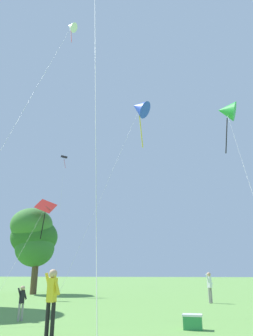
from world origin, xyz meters
The scene contains 11 objects.
kite_red_high centered at (-10.66, 20.97, 6.54)m, with size 1.70×6.45×7.81m.
kite_white_distant centered at (-7.48, 17.20, 21.72)m, with size 1.59×12.40×22.35m.
kite_blue_delta centered at (-3.11, 24.34, 17.15)m, with size 4.88×9.14×18.30m.
kite_black_large centered at (-19.78, 42.44, 18.54)m, with size 3.02×5.76×20.62m.
kite_green_small centered at (4.47, 18.10, 12.50)m, with size 1.61×8.63×13.33m.
person_near_tree centered at (2.41, 17.61, 1.03)m, with size 0.38×0.50×1.72m.
person_child_small centered at (-4.17, 8.17, 0.72)m, with size 0.28×0.35×1.20m.
person_foreground_watcher centered at (-7.29, 16.78, 1.09)m, with size 0.47×0.48×1.81m.
person_far_back centered at (-1.75, 5.73, 1.05)m, with size 0.57×0.24×1.74m.
tree_right_cluster centered at (-12.50, 22.72, 4.77)m, with size 4.10×4.45×7.23m.
picnic_cooler centered at (1.97, 7.85, 0.22)m, with size 0.60×0.40×0.44m.
Camera 1 is at (2.72, -3.09, 1.61)m, focal length 34.25 mm.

